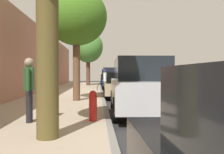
# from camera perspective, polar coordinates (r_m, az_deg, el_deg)

# --- Properties ---
(ground) EXTENTS (62.32, 62.32, 0.00)m
(ground) POSITION_cam_1_polar(r_m,az_deg,el_deg) (15.18, 4.60, -4.67)
(ground) COLOR #2A2A2A
(sidewalk) EXTENTS (4.26, 38.95, 0.16)m
(sidewalk) POSITION_cam_1_polar(r_m,az_deg,el_deg) (15.14, -10.73, -4.39)
(sidewalk) COLOR tan
(sidewalk) RESTS_ON ground
(curb_edge) EXTENTS (0.16, 38.95, 0.16)m
(curb_edge) POSITION_cam_1_polar(r_m,az_deg,el_deg) (15.02, -2.31, -4.42)
(curb_edge) COLOR gray
(curb_edge) RESTS_ON ground
(lane_stripe_centre) EXTENTS (0.14, 40.00, 0.01)m
(lane_stripe_centre) POSITION_cam_1_polar(r_m,az_deg,el_deg) (15.45, 16.73, -4.59)
(lane_stripe_centre) COLOR white
(lane_stripe_centre) RESTS_ON ground
(lane_stripe_bike_edge) EXTENTS (0.12, 38.95, 0.01)m
(lane_stripe_bike_edge) POSITION_cam_1_polar(r_m,az_deg,el_deg) (15.13, 3.28, -4.67)
(lane_stripe_bike_edge) COLOR white
(lane_stripe_bike_edge) RESTS_ON ground
(building_facade) EXTENTS (0.50, 38.95, 4.78)m
(building_facade) POSITION_cam_1_polar(r_m,az_deg,el_deg) (15.59, -19.49, 4.22)
(building_facade) COLOR #AC6F5C
(building_facade) RESTS_ON ground
(parked_pickup_green_nearest) EXTENTS (2.05, 5.31, 1.95)m
(parked_pickup_green_nearest) POSITION_cam_1_polar(r_m,az_deg,el_deg) (30.58, -0.82, -0.17)
(parked_pickup_green_nearest) COLOR #1E512D
(parked_pickup_green_nearest) RESTS_ON ground
(parked_suv_dark_blue_second) EXTENTS (2.01, 4.72, 1.99)m
(parked_suv_dark_blue_second) POSITION_cam_1_polar(r_m,az_deg,el_deg) (22.85, -0.04, -0.22)
(parked_suv_dark_blue_second) COLOR navy
(parked_suv_dark_blue_second) RESTS_ON ground
(parked_sedan_tan_mid) EXTENTS (1.90, 4.43, 1.52)m
(parked_sedan_tan_mid) POSITION_cam_1_polar(r_m,az_deg,el_deg) (14.53, 1.64, -1.94)
(parked_sedan_tan_mid) COLOR tan
(parked_sedan_tan_mid) RESTS_ON ground
(parked_suv_silver_far) EXTENTS (2.09, 4.76, 1.99)m
(parked_suv_silver_far) POSITION_cam_1_polar(r_m,az_deg,el_deg) (8.64, 6.45, -2.06)
(parked_suv_silver_far) COLOR #B7BABF
(parked_suv_silver_far) RESTS_ON ground
(bicycle_at_curb) EXTENTS (1.66, 0.70, 0.77)m
(bicycle_at_curb) POSITION_cam_1_polar(r_m,az_deg,el_deg) (18.43, -1.08, -2.50)
(bicycle_at_curb) COLOR black
(bicycle_at_curb) RESTS_ON ground
(cyclist_with_backpack) EXTENTS (0.43, 0.62, 1.77)m
(cyclist_with_backpack) POSITION_cam_1_polar(r_m,az_deg,el_deg) (18.85, -1.82, -0.28)
(cyclist_with_backpack) COLOR #C6B284
(cyclist_with_backpack) RESTS_ON ground
(street_tree_near_cyclist) EXTENTS (3.20, 3.20, 5.90)m
(street_tree_near_cyclist) POSITION_cam_1_polar(r_m,az_deg,el_deg) (26.41, -5.69, 7.04)
(street_tree_near_cyclist) COLOR brown
(street_tree_near_cyclist) RESTS_ON sidewalk
(street_tree_mid_block) EXTENTS (2.94, 2.94, 5.40)m
(street_tree_mid_block) POSITION_cam_1_polar(r_m,az_deg,el_deg) (11.96, -8.46, 13.82)
(street_tree_mid_block) COLOR brown
(street_tree_mid_block) RESTS_ON sidewalk
(pedestrian_on_phone) EXTENTS (0.28, 0.61, 1.72)m
(pedestrian_on_phone) POSITION_cam_1_polar(r_m,az_deg,el_deg) (6.81, -19.06, -1.96)
(pedestrian_on_phone) COLOR black
(pedestrian_on_phone) RESTS_ON sidewalk
(fire_hydrant) EXTENTS (0.22, 0.22, 0.84)m
(fire_hydrant) POSITION_cam_1_polar(r_m,az_deg,el_deg) (6.68, -4.55, -6.75)
(fire_hydrant) COLOR red
(fire_hydrant) RESTS_ON sidewalk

